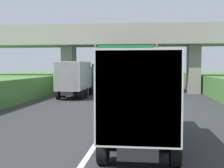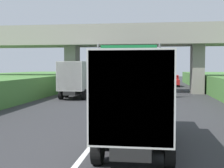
{
  "view_description": "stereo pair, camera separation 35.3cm",
  "coord_description": "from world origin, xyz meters",
  "px_view_note": "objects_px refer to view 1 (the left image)",
  "views": [
    {
      "loc": [
        1.92,
        4.98,
        2.96
      ],
      "look_at": [
        0.0,
        21.55,
        2.0
      ],
      "focal_mm": 47.96,
      "sensor_mm": 36.0,
      "label": 1
    },
    {
      "loc": [
        2.27,
        5.02,
        2.96
      ],
      "look_at": [
        0.0,
        21.55,
        2.0
      ],
      "focal_mm": 47.96,
      "sensor_mm": 36.0,
      "label": 2
    }
  ],
  "objects_px": {
    "truck_yellow": "(103,73)",
    "truck_white": "(120,75)",
    "overhead_highway_sign": "(126,59)",
    "truck_silver": "(140,94)",
    "car_red": "(169,81)",
    "truck_green": "(76,77)"
  },
  "relations": [
    {
      "from": "truck_green",
      "to": "car_red",
      "type": "height_order",
      "value": "truck_green"
    },
    {
      "from": "truck_white",
      "to": "overhead_highway_sign",
      "type": "bearing_deg",
      "value": -82.49
    },
    {
      "from": "overhead_highway_sign",
      "to": "truck_silver",
      "type": "xyz_separation_m",
      "value": [
        1.7,
        -16.6,
        -1.79
      ]
    },
    {
      "from": "overhead_highway_sign",
      "to": "car_red",
      "type": "relative_size",
      "value": 1.43
    },
    {
      "from": "overhead_highway_sign",
      "to": "truck_silver",
      "type": "distance_m",
      "value": 16.79
    },
    {
      "from": "overhead_highway_sign",
      "to": "truck_yellow",
      "type": "distance_m",
      "value": 21.09
    },
    {
      "from": "truck_white",
      "to": "car_red",
      "type": "relative_size",
      "value": 1.78
    },
    {
      "from": "truck_silver",
      "to": "truck_yellow",
      "type": "bearing_deg",
      "value": 100.58
    },
    {
      "from": "truck_green",
      "to": "car_red",
      "type": "bearing_deg",
      "value": 59.98
    },
    {
      "from": "overhead_highway_sign",
      "to": "truck_silver",
      "type": "bearing_deg",
      "value": -84.16
    },
    {
      "from": "truck_yellow",
      "to": "truck_silver",
      "type": "height_order",
      "value": "same"
    },
    {
      "from": "truck_silver",
      "to": "car_red",
      "type": "bearing_deg",
      "value": 84.2
    },
    {
      "from": "truck_yellow",
      "to": "truck_white",
      "type": "relative_size",
      "value": 1.0
    },
    {
      "from": "truck_silver",
      "to": "truck_white",
      "type": "relative_size",
      "value": 1.0
    },
    {
      "from": "car_red",
      "to": "truck_white",
      "type": "bearing_deg",
      "value": -133.31
    },
    {
      "from": "truck_green",
      "to": "truck_white",
      "type": "distance_m",
      "value": 11.01
    },
    {
      "from": "truck_yellow",
      "to": "car_red",
      "type": "relative_size",
      "value": 1.78
    },
    {
      "from": "overhead_highway_sign",
      "to": "truck_white",
      "type": "bearing_deg",
      "value": 97.51
    },
    {
      "from": "car_red",
      "to": "overhead_highway_sign",
      "type": "bearing_deg",
      "value": -105.99
    },
    {
      "from": "truck_yellow",
      "to": "car_red",
      "type": "bearing_deg",
      "value": -11.08
    },
    {
      "from": "truck_yellow",
      "to": "truck_white",
      "type": "xyz_separation_m",
      "value": [
        3.73,
        -9.18,
        0.0
      ]
    },
    {
      "from": "truck_silver",
      "to": "car_red",
      "type": "relative_size",
      "value": 1.78
    }
  ]
}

